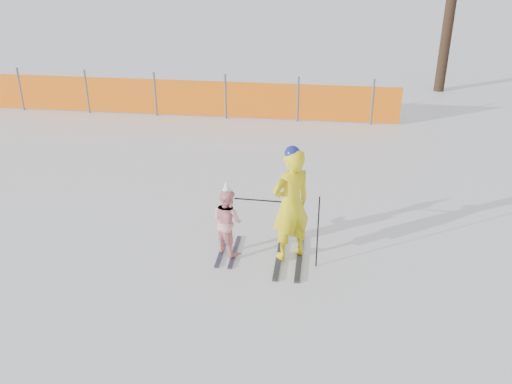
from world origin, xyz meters
TOP-DOWN VIEW (x-y plane):
  - ground at (0.00, 0.00)m, footprint 120.00×120.00m
  - adult at (0.61, 0.13)m, footprint 0.83×1.45m
  - child at (-0.43, 0.16)m, footprint 0.71×1.02m
  - ski_poles at (0.68, 0.01)m, footprint 1.38×0.26m
  - safety_fence at (-4.34, 7.11)m, footprint 14.80×0.06m

SIDE VIEW (x-z plane):
  - ground at x=0.00m, z-range 0.00..0.00m
  - safety_fence at x=-4.34m, z-range -0.07..1.18m
  - child at x=-0.43m, z-range -0.06..1.29m
  - ski_poles at x=0.68m, z-range 0.15..1.42m
  - adult at x=0.61m, z-range 0.00..2.00m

